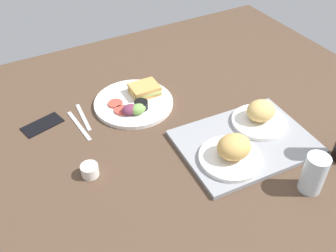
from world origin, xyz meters
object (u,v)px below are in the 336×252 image
(drinking_glass, at_px, (314,174))
(espresso_cup, at_px, (90,170))
(cell_phone, at_px, (42,124))
(fork, at_px, (83,117))
(bread_plate_far, at_px, (232,152))
(serving_tray, at_px, (245,142))
(plate_with_salad, at_px, (136,101))
(knife, at_px, (79,125))
(bread_plate_near, at_px, (260,116))

(drinking_glass, xyz_separation_m, espresso_cup, (0.57, -0.37, -0.05))
(drinking_glass, bearing_deg, cell_phone, -47.33)
(espresso_cup, relative_size, fork, 0.33)
(bread_plate_far, bearing_deg, cell_phone, -44.70)
(serving_tray, bearing_deg, fork, -42.88)
(fork, relative_size, cell_phone, 1.18)
(fork, bearing_deg, cell_phone, -97.59)
(plate_with_salad, distance_m, knife, 0.24)
(espresso_cup, xyz_separation_m, cell_phone, (0.07, -0.32, -0.02))
(plate_with_salad, distance_m, drinking_glass, 0.70)
(espresso_cup, bearing_deg, cell_phone, -77.45)
(bread_plate_near, height_order, bread_plate_far, bread_plate_far)
(bread_plate_far, relative_size, knife, 1.09)
(serving_tray, relative_size, drinking_glass, 3.44)
(plate_with_salad, bearing_deg, bread_plate_near, 135.58)
(cell_phone, bearing_deg, bread_plate_near, 136.31)
(plate_with_salad, bearing_deg, serving_tray, 121.37)
(serving_tray, bearing_deg, cell_phone, -36.69)
(knife, bearing_deg, espresso_cup, -15.40)
(plate_with_salad, distance_m, cell_phone, 0.36)
(bread_plate_near, distance_m, fork, 0.65)
(serving_tray, distance_m, bread_plate_near, 0.12)
(bread_plate_near, distance_m, plate_with_salad, 0.48)
(serving_tray, xyz_separation_m, bread_plate_far, (0.10, 0.05, 0.04))
(drinking_glass, distance_m, espresso_cup, 0.68)
(bread_plate_far, bearing_deg, fork, -53.00)
(serving_tray, bearing_deg, knife, -38.13)
(bread_plate_near, height_order, plate_with_salad, bread_plate_near)
(drinking_glass, bearing_deg, serving_tray, -78.94)
(cell_phone, bearing_deg, bread_plate_far, 120.64)
(cell_phone, bearing_deg, espresso_cup, 87.90)
(fork, distance_m, knife, 0.05)
(bread_plate_far, xyz_separation_m, cell_phone, (0.49, -0.49, -0.05))
(drinking_glass, xyz_separation_m, knife, (0.52, -0.62, -0.06))
(plate_with_salad, relative_size, espresso_cup, 5.50)
(bread_plate_near, bearing_deg, knife, -28.79)
(bread_plate_near, bearing_deg, espresso_cup, -6.15)
(serving_tray, distance_m, drinking_glass, 0.26)
(cell_phone, bearing_deg, plate_with_salad, 156.97)
(bread_plate_far, distance_m, knife, 0.57)
(bread_plate_near, xyz_separation_m, espresso_cup, (0.62, -0.07, -0.03))
(plate_with_salad, relative_size, cell_phone, 2.14)
(knife, height_order, cell_phone, cell_phone)
(serving_tray, height_order, fork, serving_tray)
(bread_plate_far, height_order, cell_phone, bread_plate_far)
(knife, distance_m, cell_phone, 0.13)
(plate_with_salad, height_order, drinking_glass, drinking_glass)
(bread_plate_far, bearing_deg, espresso_cup, -22.03)
(drinking_glass, distance_m, knife, 0.82)
(bread_plate_far, xyz_separation_m, fork, (0.35, -0.46, -0.05))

